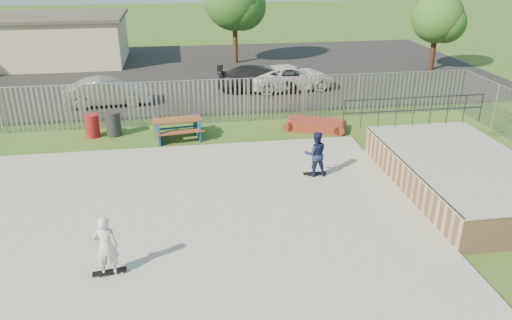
{
  "coord_description": "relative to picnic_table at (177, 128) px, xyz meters",
  "views": [
    {
      "loc": [
        0.66,
        -12.45,
        7.43
      ],
      "look_at": [
        2.9,
        2.0,
        1.1
      ],
      "focal_mm": 35.0,
      "sensor_mm": 36.0,
      "label": 1
    }
  ],
  "objects": [
    {
      "name": "skater_navy",
      "position": [
        4.61,
        -4.72,
        0.51
      ],
      "size": [
        0.78,
        0.62,
        1.57
      ],
      "primitive_type": "imported",
      "rotation": [
        0.0,
        0.0,
        3.1
      ],
      "color": "#161D46",
      "rests_on": "concrete_slab"
    },
    {
      "name": "parking_lot",
      "position": [
        -0.42,
        11.69,
        -0.41
      ],
      "size": [
        40.0,
        18.0,
        0.02
      ],
      "primitive_type": "cube",
      "color": "black",
      "rests_on": "ground"
    },
    {
      "name": "skateboard_b",
      "position": [
        -1.72,
        -9.43,
        -0.24
      ],
      "size": [
        0.82,
        0.31,
        0.08
      ],
      "rotation": [
        0.0,
        0.0,
        0.15
      ],
      "color": "black",
      "rests_on": "concrete_slab"
    },
    {
      "name": "quarter_pipe",
      "position": [
        9.08,
        -6.27,
        0.13
      ],
      "size": [
        5.5,
        7.05,
        2.19
      ],
      "color": "tan",
      "rests_on": "ground"
    },
    {
      "name": "skateboard_a",
      "position": [
        4.61,
        -4.72,
        -0.24
      ],
      "size": [
        0.81,
        0.23,
        0.08
      ],
      "rotation": [
        0.0,
        0.0,
        -0.04
      ],
      "color": "black",
      "rests_on": "concrete_slab"
    },
    {
      "name": "car_dark",
      "position": [
        4.53,
        6.66,
        0.27
      ],
      "size": [
        4.79,
        2.36,
        1.34
      ],
      "primitive_type": "imported",
      "rotation": [
        0.0,
        0.0,
        1.46
      ],
      "color": "black",
      "rests_on": "parking_lot"
    },
    {
      "name": "concrete_slab",
      "position": [
        -0.42,
        -7.31,
        -0.35
      ],
      "size": [
        15.0,
        12.0,
        0.15
      ],
      "primitive_type": "cube",
      "color": "#979792",
      "rests_on": "ground"
    },
    {
      "name": "building",
      "position": [
        -8.42,
        15.69,
        1.19
      ],
      "size": [
        10.4,
        6.4,
        3.2
      ],
      "color": "beige",
      "rests_on": "ground"
    },
    {
      "name": "skater_white",
      "position": [
        -1.72,
        -9.43,
        0.51
      ],
      "size": [
        0.58,
        0.39,
        1.57
      ],
      "primitive_type": "imported",
      "rotation": [
        0.0,
        0.0,
        3.11
      ],
      "color": "silver",
      "rests_on": "concrete_slab"
    },
    {
      "name": "car_white",
      "position": [
        6.3,
        6.73,
        0.26
      ],
      "size": [
        5.0,
        2.74,
        1.33
      ],
      "primitive_type": "imported",
      "rotation": [
        0.0,
        0.0,
        1.69
      ],
      "color": "white",
      "rests_on": "parking_lot"
    },
    {
      "name": "ground",
      "position": [
        -0.42,
        -7.31,
        -0.42
      ],
      "size": [
        120.0,
        120.0,
        0.0
      ],
      "primitive_type": "plane",
      "color": "#3B5F20",
      "rests_on": "ground"
    },
    {
      "name": "funbox",
      "position": [
        5.92,
        0.09,
        -0.21
      ],
      "size": [
        2.44,
        1.85,
        0.44
      ],
      "rotation": [
        0.0,
        0.0,
        -0.4
      ],
      "color": "maroon",
      "rests_on": "ground"
    },
    {
      "name": "fence",
      "position": [
        0.58,
        -2.72,
        0.58
      ],
      "size": [
        26.04,
        16.02,
        2.0
      ],
      "color": "gray",
      "rests_on": "ground"
    },
    {
      "name": "trash_bin_grey",
      "position": [
        -2.65,
        0.74,
        0.08
      ],
      "size": [
        0.61,
        0.61,
        1.02
      ],
      "primitive_type": "cylinder",
      "color": "#262528",
      "rests_on": "ground"
    },
    {
      "name": "trash_bin_red",
      "position": [
        -3.51,
        0.69,
        0.06
      ],
      "size": [
        0.58,
        0.58,
        0.96
      ],
      "primitive_type": "cylinder",
      "color": "maroon",
      "rests_on": "ground"
    },
    {
      "name": "tree_mid",
      "position": [
        4.05,
        13.95,
        3.7
      ],
      "size": [
        3.97,
        3.97,
        6.12
      ],
      "color": "#422F1A",
      "rests_on": "ground"
    },
    {
      "name": "picnic_table",
      "position": [
        0.0,
        0.0,
        0.0
      ],
      "size": [
        2.18,
        1.88,
        0.83
      ],
      "rotation": [
        0.0,
        0.0,
        0.14
      ],
      "color": "brown",
      "rests_on": "ground"
    },
    {
      "name": "tree_right",
      "position": [
        16.27,
        10.04,
        2.84
      ],
      "size": [
        3.14,
        3.14,
        4.85
      ],
      "color": "#3E2118",
      "rests_on": "ground"
    },
    {
      "name": "car_silver",
      "position": [
        -3.35,
        5.21,
        0.28
      ],
      "size": [
        4.21,
        1.71,
        1.36
      ],
      "primitive_type": "imported",
      "rotation": [
        0.0,
        0.0,
        1.64
      ],
      "color": "#A7A6AB",
      "rests_on": "parking_lot"
    }
  ]
}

